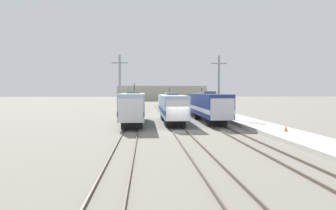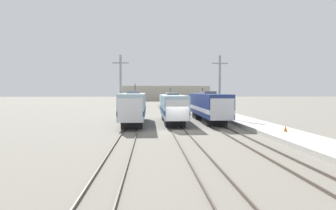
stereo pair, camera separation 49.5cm
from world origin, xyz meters
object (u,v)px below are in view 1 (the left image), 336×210
locomotive_far_left (133,107)px  locomotive_far_right (207,106)px  traffic_cone (286,129)px  locomotive_center (172,107)px  catenary_tower_right (219,87)px  catenary_tower_left (120,87)px

locomotive_far_left → locomotive_far_right: locomotive_far_left is taller
traffic_cone → locomotive_far_left: bearing=142.3°
locomotive_far_left → locomotive_center: 5.28m
locomotive_far_left → catenary_tower_right: size_ratio=1.79×
locomotive_far_left → locomotive_far_right: 10.31m
catenary_tower_right → traffic_cone: bearing=-80.2°
locomotive_center → traffic_cone: locomotive_center is taller
locomotive_far_left → catenary_tower_left: (-2.00, 4.64, 2.59)m
locomotive_far_left → catenary_tower_left: catenary_tower_left is taller
locomotive_center → traffic_cone: 16.31m
locomotive_far_right → traffic_cone: bearing=-71.9°
locomotive_far_left → catenary_tower_right: bearing=21.5°
catenary_tower_right → locomotive_far_left: bearing=-158.5°
locomotive_far_right → traffic_cone: size_ratio=35.32×
traffic_cone → catenary_tower_right: bearing=99.8°
locomotive_far_left → traffic_cone: (14.51, -11.20, -1.49)m
locomotive_far_left → catenary_tower_right: catenary_tower_right is taller
locomotive_far_left → catenary_tower_left: 5.67m
locomotive_center → traffic_cone: bearing=-53.8°
catenary_tower_left → catenary_tower_right: (13.77, 0.00, 0.00)m
catenary_tower_right → traffic_cone: size_ratio=17.49×
locomotive_center → catenary_tower_right: bearing=21.7°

